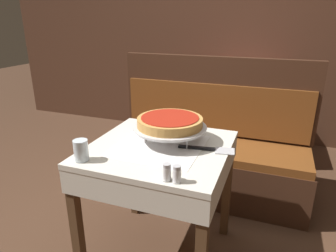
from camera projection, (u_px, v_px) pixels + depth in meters
dining_table_front at (159, 163)px, 1.65m from camera, size 0.74×0.74×0.74m
dining_table_rear at (239, 96)px, 3.12m from camera, size 0.75×0.75×0.73m
booth_bench at (208, 156)px, 2.46m from camera, size 1.57×0.50×1.10m
back_wall_panel at (231, 35)px, 3.40m from camera, size 6.00×0.04×2.40m
pizza_pan_stand at (170, 128)px, 1.65m from camera, size 0.41×0.41×0.09m
deep_dish_pizza at (170, 122)px, 1.64m from camera, size 0.36×0.36×0.05m
pizza_server at (208, 149)px, 1.56m from camera, size 0.30×0.10×0.01m
water_glass_near at (81, 150)px, 1.44m from camera, size 0.07×0.07×0.10m
salt_shaker at (167, 172)px, 1.26m from camera, size 0.04×0.04×0.08m
pepper_shaker at (177, 174)px, 1.25m from camera, size 0.04×0.04×0.08m
condiment_caddy at (236, 82)px, 3.02m from camera, size 0.15×0.15×0.18m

